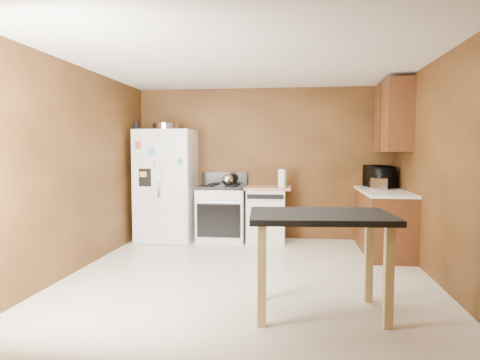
% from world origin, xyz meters
% --- Properties ---
extents(floor, '(4.50, 4.50, 0.00)m').
position_xyz_m(floor, '(0.00, 0.00, 0.00)').
color(floor, silver).
rests_on(floor, ground).
extents(ceiling, '(4.50, 4.50, 0.00)m').
position_xyz_m(ceiling, '(0.00, 0.00, 2.50)').
color(ceiling, white).
rests_on(ceiling, ground).
extents(wall_back, '(4.20, 0.00, 4.20)m').
position_xyz_m(wall_back, '(0.00, 2.25, 1.25)').
color(wall_back, brown).
rests_on(wall_back, ground).
extents(wall_front, '(4.20, 0.00, 4.20)m').
position_xyz_m(wall_front, '(0.00, -2.25, 1.25)').
color(wall_front, brown).
rests_on(wall_front, ground).
extents(wall_left, '(0.00, 4.50, 4.50)m').
position_xyz_m(wall_left, '(-2.10, 0.00, 1.25)').
color(wall_left, brown).
rests_on(wall_left, ground).
extents(wall_right, '(0.00, 4.50, 4.50)m').
position_xyz_m(wall_right, '(2.10, 0.00, 1.25)').
color(wall_right, brown).
rests_on(wall_right, ground).
extents(roasting_pan, '(0.43, 0.43, 0.11)m').
position_xyz_m(roasting_pan, '(-1.56, 1.89, 1.85)').
color(roasting_pan, silver).
rests_on(roasting_pan, refrigerator).
extents(pen_cup, '(0.08, 0.08, 0.13)m').
position_xyz_m(pen_cup, '(-2.00, 1.72, 1.86)').
color(pen_cup, black).
rests_on(pen_cup, refrigerator).
extents(kettle, '(0.19, 0.19, 0.19)m').
position_xyz_m(kettle, '(-0.54, 1.87, 1.00)').
color(kettle, silver).
rests_on(kettle, gas_range).
extents(paper_towel, '(0.16, 0.16, 0.28)m').
position_xyz_m(paper_towel, '(0.33, 1.82, 1.03)').
color(paper_towel, white).
rests_on(paper_towel, dishwasher).
extents(green_canister, '(0.10, 0.10, 0.10)m').
position_xyz_m(green_canister, '(0.36, 2.03, 0.94)').
color(green_canister, green).
rests_on(green_canister, dishwasher).
extents(toaster, '(0.21, 0.27, 0.17)m').
position_xyz_m(toaster, '(1.74, 1.49, 0.98)').
color(toaster, silver).
rests_on(toaster, right_cabinets).
extents(microwave, '(0.50, 0.63, 0.31)m').
position_xyz_m(microwave, '(1.82, 1.93, 1.05)').
color(microwave, black).
rests_on(microwave, right_cabinets).
extents(refrigerator, '(0.90, 0.80, 1.80)m').
position_xyz_m(refrigerator, '(-1.55, 1.86, 0.90)').
color(refrigerator, white).
rests_on(refrigerator, ground).
extents(gas_range, '(0.76, 0.68, 1.10)m').
position_xyz_m(gas_range, '(-0.64, 1.92, 0.46)').
color(gas_range, white).
rests_on(gas_range, ground).
extents(dishwasher, '(0.78, 0.63, 0.89)m').
position_xyz_m(dishwasher, '(0.08, 1.95, 0.45)').
color(dishwasher, white).
rests_on(dishwasher, ground).
extents(right_cabinets, '(0.63, 1.58, 2.45)m').
position_xyz_m(right_cabinets, '(1.84, 1.48, 0.91)').
color(right_cabinets, brown).
rests_on(right_cabinets, ground).
extents(island, '(1.31, 0.93, 0.91)m').
position_xyz_m(island, '(0.75, -1.04, 0.77)').
color(island, black).
rests_on(island, ground).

